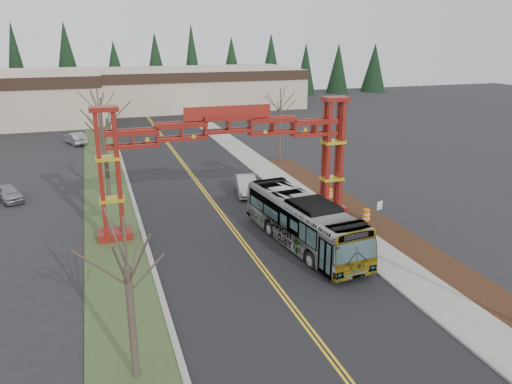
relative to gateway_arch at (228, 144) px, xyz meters
name	(u,v)px	position (x,y,z in m)	size (l,w,h in m)	color
ground	(350,383)	(0.00, -18.00, -5.98)	(200.00, 200.00, 0.00)	black
road	(208,196)	(0.00, 7.00, -5.97)	(12.00, 110.00, 0.02)	black
lane_line_left	(207,196)	(-0.12, 7.00, -5.96)	(0.12, 100.00, 0.01)	yellow
lane_line_right	(209,196)	(0.12, 7.00, -5.96)	(0.12, 100.00, 0.01)	yellow
curb_right	(276,189)	(6.15, 7.00, -5.91)	(0.30, 110.00, 0.15)	gray
sidewalk_right	(291,187)	(7.60, 7.00, -5.91)	(2.60, 110.00, 0.14)	gray
landscape_strip	(417,250)	(10.20, -8.00, -5.92)	(2.60, 50.00, 0.12)	black
grass_median	(111,206)	(-8.00, 7.00, -5.94)	(4.00, 110.00, 0.08)	#334A25
curb_left	(134,203)	(-6.15, 7.00, -5.91)	(0.30, 110.00, 0.15)	gray
gateway_arch	(228,144)	(0.00, 0.00, 0.00)	(18.20, 1.60, 8.90)	maroon
retail_building_east	(194,88)	(10.00, 61.95, -2.47)	(38.00, 20.30, 7.00)	#BDAE90
conifer_treeline	(134,68)	(0.25, 74.00, 0.50)	(116.10, 5.60, 13.00)	black
transit_bus	(303,222)	(3.58, -4.94, -4.34)	(2.77, 11.82, 3.29)	#A1A3A9
silver_sedan	(246,185)	(3.33, 6.75, -5.21)	(1.64, 4.69, 1.55)	#A5A8AD
parked_car_near_a	(8,193)	(-15.90, 11.10, -5.32)	(1.56, 3.89, 1.32)	gray
parked_car_far_a	(75,138)	(-11.00, 32.87, -5.25)	(1.56, 4.47, 1.47)	#9A9AA1
bare_tree_median_near	(127,267)	(-8.00, -14.96, -1.09)	(2.99, 2.99, 6.89)	#382D26
bare_tree_median_mid	(103,127)	(-8.00, 8.48, 0.15)	(3.48, 3.48, 8.47)	#382D26
bare_tree_median_far	(99,109)	(-8.00, 22.83, -0.32)	(3.17, 3.17, 7.80)	#382D26
bare_tree_right_far	(280,108)	(10.00, 16.19, -0.19)	(3.02, 3.02, 7.83)	#382D26
street_sign	(379,210)	(9.53, -4.37, -4.39)	(0.49, 0.22, 2.22)	#3F3F44
barrel_south	(366,216)	(9.67, -2.51, -5.49)	(0.53, 0.53, 0.98)	orange
barrel_mid	(338,203)	(9.03, 0.79, -5.54)	(0.48, 0.48, 0.89)	orange
barrel_north	(330,194)	(9.56, 3.15, -5.54)	(0.48, 0.48, 0.88)	orange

